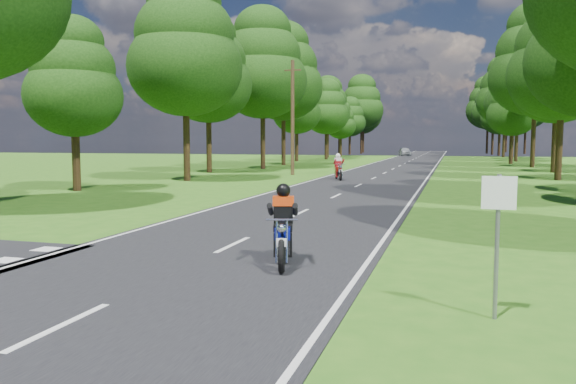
% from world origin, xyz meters
% --- Properties ---
extents(ground, '(160.00, 160.00, 0.00)m').
position_xyz_m(ground, '(0.00, 0.00, 0.00)').
color(ground, '#2C6016').
rests_on(ground, ground).
extents(main_road, '(7.00, 140.00, 0.02)m').
position_xyz_m(main_road, '(0.00, 50.00, 0.01)').
color(main_road, black).
rests_on(main_road, ground).
extents(road_markings, '(7.40, 140.00, 0.01)m').
position_xyz_m(road_markings, '(-0.14, 48.13, 0.02)').
color(road_markings, silver).
rests_on(road_markings, main_road).
extents(treeline, '(40.00, 115.35, 14.78)m').
position_xyz_m(treeline, '(1.43, 60.06, 8.25)').
color(treeline, black).
rests_on(treeline, ground).
extents(telegraph_pole, '(1.20, 0.26, 8.00)m').
position_xyz_m(telegraph_pole, '(-6.00, 28.00, 4.07)').
color(telegraph_pole, '#382616').
rests_on(telegraph_pole, ground).
extents(road_sign, '(0.45, 0.07, 2.00)m').
position_xyz_m(road_sign, '(5.50, -2.01, 1.34)').
color(road_sign, slate).
rests_on(road_sign, ground).
extents(rider_near_blue, '(1.10, 2.00, 1.58)m').
position_xyz_m(rider_near_blue, '(1.71, 0.41, 0.81)').
color(rider_near_blue, '#0D1490').
rests_on(rider_near_blue, main_road).
extents(rider_far_red, '(1.28, 2.05, 1.62)m').
position_xyz_m(rider_far_red, '(-1.89, 23.93, 0.83)').
color(rider_far_red, '#9E1B0C').
rests_on(rider_far_red, main_road).
extents(distant_car, '(2.47, 4.25, 1.36)m').
position_xyz_m(distant_car, '(-2.34, 77.85, 0.70)').
color(distant_car, '#ADB0B4').
rests_on(distant_car, main_road).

